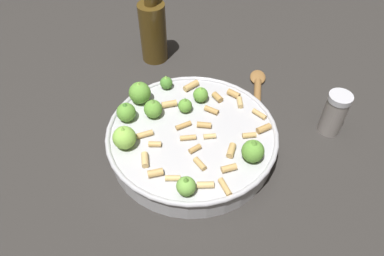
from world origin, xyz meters
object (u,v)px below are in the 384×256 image
(cooking_pan, at_px, (190,137))
(wooden_spoon, at_px, (257,97))
(olive_oil_bottle, at_px, (153,30))
(pepper_shaker, at_px, (334,113))

(cooking_pan, height_order, wooden_spoon, cooking_pan)
(cooking_pan, bearing_deg, olive_oil_bottle, 53.03)
(pepper_shaker, xyz_separation_m, wooden_spoon, (-0.01, 0.16, -0.04))
(pepper_shaker, bearing_deg, cooking_pan, 135.67)
(cooking_pan, xyz_separation_m, olive_oil_bottle, (0.18, 0.24, 0.05))
(cooking_pan, bearing_deg, pepper_shaker, -44.33)
(cooking_pan, distance_m, wooden_spoon, 0.20)
(olive_oil_bottle, relative_size, wooden_spoon, 0.93)
(cooking_pan, relative_size, wooden_spoon, 1.55)
(cooking_pan, xyz_separation_m, pepper_shaker, (0.20, -0.20, 0.02))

